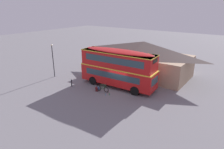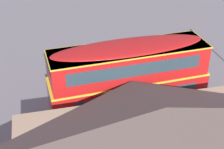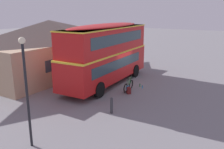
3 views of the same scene
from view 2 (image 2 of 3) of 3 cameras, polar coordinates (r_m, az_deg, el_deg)
ground_plane at (r=22.50m, az=0.27°, el=-5.50°), size 120.00×120.00×0.00m
double_decker_bus at (r=20.75m, az=2.77°, el=-0.23°), size 9.93×3.00×4.79m
touring_bicycle at (r=24.04m, az=2.64°, el=-1.78°), size 1.74×0.57×1.00m
backpack_on_ground at (r=24.51m, az=3.70°, el=-1.40°), size 0.38×0.38×0.52m
water_bottle_blue_sports at (r=24.47m, az=-0.20°, el=-1.80°), size 0.07×0.07×0.25m
water_bottle_green_metal at (r=24.14m, az=-0.64°, el=-2.31°), size 0.08×0.08×0.26m
kerb_bollard at (r=26.12m, az=10.66°, el=0.90°), size 0.16×0.16×0.97m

